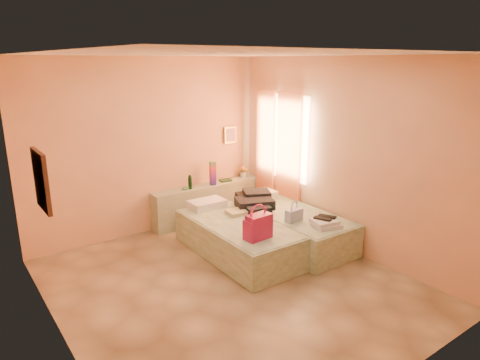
# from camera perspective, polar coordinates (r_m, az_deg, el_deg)

# --- Properties ---
(ground) EXTENTS (4.50, 4.50, 0.00)m
(ground) POSITION_cam_1_polar(r_m,az_deg,el_deg) (5.57, -1.26, -13.71)
(ground) COLOR tan
(ground) RESTS_ON ground
(room_walls) EXTENTS (4.02, 4.51, 2.81)m
(room_walls) POSITION_cam_1_polar(r_m,az_deg,el_deg) (5.52, -3.00, 5.79)
(room_walls) COLOR #F2B981
(room_walls) RESTS_ON ground
(headboard_ledge) EXTENTS (2.05, 0.30, 0.65)m
(headboard_ledge) POSITION_cam_1_polar(r_m,az_deg,el_deg) (7.54, -4.34, -3.00)
(headboard_ledge) COLOR #AEB594
(headboard_ledge) RESTS_ON ground
(bed_left) EXTENTS (0.93, 2.01, 0.50)m
(bed_left) POSITION_cam_1_polar(r_m,az_deg,el_deg) (6.23, -0.41, -7.83)
(bed_left) COLOR beige
(bed_left) RESTS_ON ground
(bed_right) EXTENTS (0.93, 2.01, 0.50)m
(bed_right) POSITION_cam_1_polar(r_m,az_deg,el_deg) (6.68, 6.81, -6.26)
(bed_right) COLOR beige
(bed_right) RESTS_ON ground
(water_bottle) EXTENTS (0.08, 0.08, 0.23)m
(water_bottle) POSITION_cam_1_polar(r_m,az_deg,el_deg) (7.19, -6.67, -0.31)
(water_bottle) COLOR #14381D
(water_bottle) RESTS_ON headboard_ledge
(rainbow_box) EXTENTS (0.11, 0.11, 0.41)m
(rainbow_box) POSITION_cam_1_polar(r_m,az_deg,el_deg) (7.37, -3.66, 0.89)
(rainbow_box) COLOR #A9144B
(rainbow_box) RESTS_ON headboard_ledge
(small_dish) EXTENTS (0.16, 0.16, 0.03)m
(small_dish) POSITION_cam_1_polar(r_m,az_deg,el_deg) (7.20, -7.30, -1.14)
(small_dish) COLOR #457E5F
(small_dish) RESTS_ON headboard_ledge
(green_book) EXTENTS (0.22, 0.18, 0.03)m
(green_book) POSITION_cam_1_polar(r_m,az_deg,el_deg) (7.64, -1.95, -0.04)
(green_book) COLOR #213F23
(green_book) RESTS_ON headboard_ledge
(flower_vase) EXTENTS (0.23, 0.23, 0.25)m
(flower_vase) POSITION_cam_1_polar(r_m,az_deg,el_deg) (7.87, 0.46, 1.26)
(flower_vase) COLOR silver
(flower_vase) RESTS_ON headboard_ledge
(magenta_handbag) EXTENTS (0.37, 0.22, 0.33)m
(magenta_handbag) POSITION_cam_1_polar(r_m,az_deg,el_deg) (5.56, 2.40, -6.18)
(magenta_handbag) COLOR #A9144B
(magenta_handbag) RESTS_ON bed_left
(khaki_garment) EXTENTS (0.38, 0.32, 0.06)m
(khaki_garment) POSITION_cam_1_polar(r_m,az_deg,el_deg) (6.46, -0.19, -4.27)
(khaki_garment) COLOR #C7BB80
(khaki_garment) RESTS_ON bed_left
(clothes_pile) EXTENTS (0.82, 0.82, 0.19)m
(clothes_pile) POSITION_cam_1_polar(r_m,az_deg,el_deg) (6.75, 2.29, -2.84)
(clothes_pile) COLOR black
(clothes_pile) RESTS_ON bed_right
(blue_handbag) EXTENTS (0.28, 0.14, 0.17)m
(blue_handbag) POSITION_cam_1_polar(r_m,az_deg,el_deg) (6.21, 7.21, -4.67)
(blue_handbag) COLOR #405F9B
(blue_handbag) RESTS_ON bed_right
(towel_stack) EXTENTS (0.42, 0.38, 0.10)m
(towel_stack) POSITION_cam_1_polar(r_m,az_deg,el_deg) (6.09, 11.45, -5.68)
(towel_stack) COLOR white
(towel_stack) RESTS_ON bed_right
(sandal_pair) EXTENTS (0.26, 0.30, 0.03)m
(sandal_pair) POSITION_cam_1_polar(r_m,az_deg,el_deg) (6.11, 11.33, -4.96)
(sandal_pair) COLOR black
(sandal_pair) RESTS_ON towel_stack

